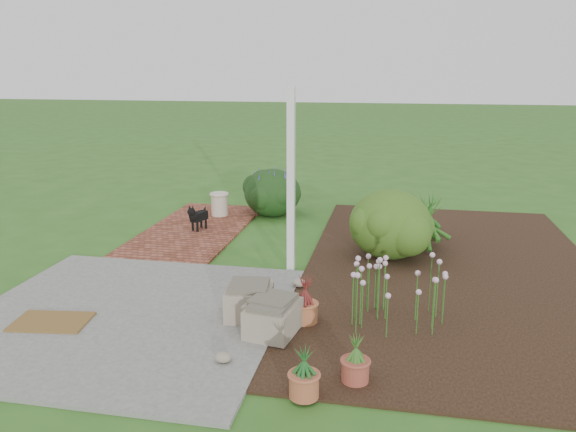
% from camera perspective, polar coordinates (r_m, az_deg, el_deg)
% --- Properties ---
extents(ground, '(80.00, 80.00, 0.00)m').
position_cam_1_polar(ground, '(7.82, -2.01, -5.63)').
color(ground, '#30601E').
rests_on(ground, ground).
extents(concrete_patio, '(3.50, 3.50, 0.04)m').
position_cam_1_polar(concrete_patio, '(6.70, -16.15, -9.65)').
color(concrete_patio, slate).
rests_on(concrete_patio, ground).
extents(brick_path, '(1.60, 3.50, 0.04)m').
position_cam_1_polar(brick_path, '(9.88, -9.34, -1.32)').
color(brick_path, brown).
rests_on(brick_path, ground).
extents(garden_bed, '(4.00, 7.00, 0.03)m').
position_cam_1_polar(garden_bed, '(8.14, 16.31, -5.29)').
color(garden_bed, black).
rests_on(garden_bed, ground).
extents(veranda_post, '(0.10, 0.10, 2.50)m').
position_cam_1_polar(veranda_post, '(7.51, 0.31, 3.45)').
color(veranda_post, white).
rests_on(veranda_post, ground).
extents(stone_trough_near, '(0.54, 0.54, 0.31)m').
position_cam_1_polar(stone_trough_near, '(5.90, -1.75, -10.63)').
color(stone_trough_near, '#786D5A').
rests_on(stone_trough_near, concrete_patio).
extents(stone_trough_mid, '(0.59, 0.59, 0.32)m').
position_cam_1_polar(stone_trough_mid, '(6.00, -1.50, -10.09)').
color(stone_trough_mid, gray).
rests_on(stone_trough_mid, concrete_patio).
extents(stone_trough_far, '(0.57, 0.57, 0.34)m').
position_cam_1_polar(stone_trough_far, '(6.32, -3.95, -8.72)').
color(stone_trough_far, gray).
rests_on(stone_trough_far, concrete_patio).
extents(coir_doormat, '(0.86, 0.62, 0.02)m').
position_cam_1_polar(coir_doormat, '(6.73, -22.89, -9.85)').
color(coir_doormat, brown).
rests_on(coir_doormat, concrete_patio).
extents(black_dog, '(0.25, 0.48, 0.42)m').
position_cam_1_polar(black_dog, '(9.68, -9.18, 0.02)').
color(black_dog, black).
rests_on(black_dog, brick_path).
extents(cream_ceramic_urn, '(0.36, 0.36, 0.42)m').
position_cam_1_polar(cream_ceramic_urn, '(10.62, -6.98, 1.17)').
color(cream_ceramic_urn, beige).
rests_on(cream_ceramic_urn, brick_path).
extents(evergreen_shrub, '(1.34, 1.34, 1.02)m').
position_cam_1_polar(evergreen_shrub, '(8.35, 10.36, -0.63)').
color(evergreen_shrub, '#234315').
rests_on(evergreen_shrub, garden_bed).
extents(agapanthus_clump_back, '(1.30, 1.30, 0.95)m').
position_cam_1_polar(agapanthus_clump_back, '(8.81, 13.43, -0.24)').
color(agapanthus_clump_back, '#1A3D0F').
rests_on(agapanthus_clump_back, garden_bed).
extents(agapanthus_clump_front, '(1.02, 1.02, 0.84)m').
position_cam_1_polar(agapanthus_clump_front, '(9.48, 13.49, 0.47)').
color(agapanthus_clump_front, '#0F360B').
rests_on(agapanthus_clump_front, garden_bed).
extents(pink_flower_patch, '(1.43, 1.43, 0.70)m').
position_cam_1_polar(pink_flower_patch, '(6.23, 11.24, -7.59)').
color(pink_flower_patch, '#113D0F').
rests_on(pink_flower_patch, garden_bed).
extents(terracotta_pot_bronze, '(0.33, 0.33, 0.22)m').
position_cam_1_polar(terracotta_pot_bronze, '(6.23, 1.74, -9.73)').
color(terracotta_pot_bronze, '#B8683E').
rests_on(terracotta_pot_bronze, garden_bed).
extents(terracotta_pot_small_left, '(0.27, 0.27, 0.20)m').
position_cam_1_polar(terracotta_pot_small_left, '(5.19, 6.85, -15.29)').
color(terracotta_pot_small_left, '#9E4535').
rests_on(terracotta_pot_small_left, garden_bed).
extents(terracotta_pot_small_right, '(0.33, 0.33, 0.22)m').
position_cam_1_polar(terracotta_pot_small_right, '(4.94, 1.64, -16.80)').
color(terracotta_pot_small_right, '#AC573A').
rests_on(terracotta_pot_small_right, garden_bed).
extents(purple_flowering_bush, '(1.38, 1.38, 0.91)m').
position_cam_1_polar(purple_flowering_bush, '(10.69, -1.59, 2.51)').
color(purple_flowering_bush, black).
rests_on(purple_flowering_bush, ground).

